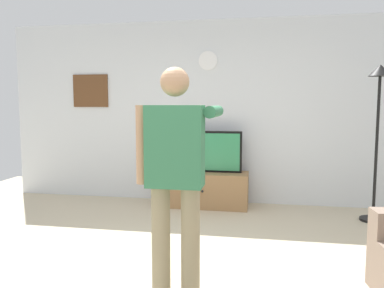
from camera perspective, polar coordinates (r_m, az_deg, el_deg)
back_wall at (r=5.76m, az=3.33°, el=4.74°), size 6.40×0.10×2.70m
tv_stand at (r=5.55m, az=1.92°, el=-6.76°), size 1.24×0.49×0.50m
television at (r=5.51m, az=2.01°, el=-1.12°), size 1.05×0.07×0.59m
wall_clock at (r=5.74m, az=2.41°, el=12.33°), size 0.28×0.03×0.28m
framed_picture at (r=6.24m, az=-14.87°, el=7.67°), size 0.57×0.04×0.50m
floor_lamp at (r=5.24m, az=26.04°, el=4.54°), size 0.32×0.32×1.95m
person_standing_nearer_lamp at (r=2.81m, az=-2.45°, el=-4.02°), size 0.59×0.78×1.73m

